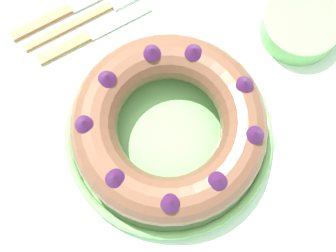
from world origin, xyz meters
TOP-DOWN VIEW (x-y plane):
  - ground_plane at (0.00, 0.00)m, footprint 8.00×8.00m
  - dining_table at (0.00, 0.00)m, footprint 1.18×1.18m
  - serving_dish at (-0.01, -0.00)m, footprint 0.30×0.30m
  - bundt_cake at (-0.01, -0.00)m, footprint 0.27×0.27m
  - fork at (-0.24, -0.00)m, footprint 0.02×0.21m
  - serving_knife at (-0.27, -0.03)m, footprint 0.02×0.23m
  - cake_knife at (-0.21, -0.03)m, footprint 0.02×0.20m
  - side_bowl at (-0.06, 0.26)m, footprint 0.12×0.12m

SIDE VIEW (x-z plane):
  - ground_plane at x=0.00m, z-range 0.00..0.00m
  - dining_table at x=0.00m, z-range 0.29..1.05m
  - cake_knife at x=-0.21m, z-range 0.76..0.77m
  - serving_knife at x=-0.27m, z-range 0.76..0.77m
  - fork at x=-0.24m, z-range 0.76..0.77m
  - serving_dish at x=-0.01m, z-range 0.76..0.78m
  - side_bowl at x=-0.06m, z-range 0.76..0.80m
  - bundt_cake at x=-0.01m, z-range 0.77..0.85m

